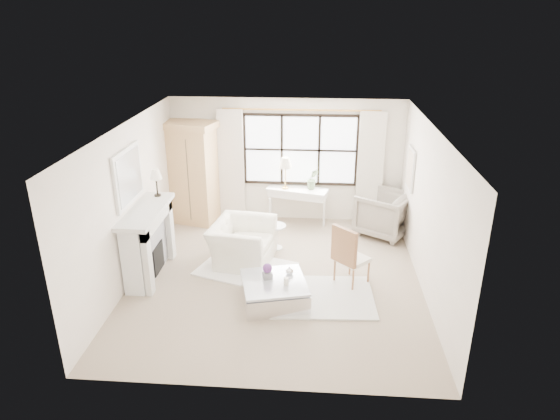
# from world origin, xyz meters

# --- Properties ---
(floor) EXTENTS (5.50, 5.50, 0.00)m
(floor) POSITION_xyz_m (0.00, 0.00, 0.00)
(floor) COLOR tan
(floor) RESTS_ON ground
(ceiling) EXTENTS (5.50, 5.50, 0.00)m
(ceiling) POSITION_xyz_m (0.00, 0.00, 2.70)
(ceiling) COLOR white
(ceiling) RESTS_ON ground
(wall_back) EXTENTS (5.00, 0.00, 5.00)m
(wall_back) POSITION_xyz_m (0.00, 2.75, 1.35)
(wall_back) COLOR white
(wall_back) RESTS_ON ground
(wall_front) EXTENTS (5.00, 0.00, 5.00)m
(wall_front) POSITION_xyz_m (0.00, -2.75, 1.35)
(wall_front) COLOR beige
(wall_front) RESTS_ON ground
(wall_left) EXTENTS (0.00, 5.50, 5.50)m
(wall_left) POSITION_xyz_m (-2.50, 0.00, 1.35)
(wall_left) COLOR white
(wall_left) RESTS_ON ground
(wall_right) EXTENTS (0.00, 5.50, 5.50)m
(wall_right) POSITION_xyz_m (2.50, 0.00, 1.35)
(wall_right) COLOR silver
(wall_right) RESTS_ON ground
(window_pane) EXTENTS (2.40, 0.02, 1.50)m
(window_pane) POSITION_xyz_m (0.30, 2.73, 1.60)
(window_pane) COLOR white
(window_pane) RESTS_ON wall_back
(window_frame) EXTENTS (2.50, 0.04, 1.50)m
(window_frame) POSITION_xyz_m (0.30, 2.72, 1.60)
(window_frame) COLOR black
(window_frame) RESTS_ON wall_back
(curtain_rod) EXTENTS (3.30, 0.04, 0.04)m
(curtain_rod) POSITION_xyz_m (0.30, 2.67, 2.47)
(curtain_rod) COLOR #C28C43
(curtain_rod) RESTS_ON wall_back
(curtain_left) EXTENTS (0.55, 0.10, 2.47)m
(curtain_left) POSITION_xyz_m (-1.20, 2.65, 1.24)
(curtain_left) COLOR silver
(curtain_left) RESTS_ON ground
(curtain_right) EXTENTS (0.55, 0.10, 2.47)m
(curtain_right) POSITION_xyz_m (1.80, 2.65, 1.24)
(curtain_right) COLOR silver
(curtain_right) RESTS_ON ground
(fireplace) EXTENTS (0.58, 1.66, 1.26)m
(fireplace) POSITION_xyz_m (-2.27, 0.00, 0.65)
(fireplace) COLOR silver
(fireplace) RESTS_ON ground
(mirror_frame) EXTENTS (0.05, 1.15, 0.95)m
(mirror_frame) POSITION_xyz_m (-2.47, 0.00, 1.84)
(mirror_frame) COLOR white
(mirror_frame) RESTS_ON wall_left
(mirror_glass) EXTENTS (0.02, 1.00, 0.80)m
(mirror_glass) POSITION_xyz_m (-2.44, 0.00, 1.84)
(mirror_glass) COLOR silver
(mirror_glass) RESTS_ON wall_left
(art_frame) EXTENTS (0.04, 0.62, 0.82)m
(art_frame) POSITION_xyz_m (2.47, 1.70, 1.55)
(art_frame) COLOR silver
(art_frame) RESTS_ON wall_right
(art_canvas) EXTENTS (0.01, 0.52, 0.72)m
(art_canvas) POSITION_xyz_m (2.45, 1.70, 1.55)
(art_canvas) COLOR beige
(art_canvas) RESTS_ON wall_right
(mantel_lamp) EXTENTS (0.22, 0.22, 0.51)m
(mantel_lamp) POSITION_xyz_m (-2.21, 0.63, 1.65)
(mantel_lamp) COLOR black
(mantel_lamp) RESTS_ON fireplace
(armoire) EXTENTS (1.26, 0.96, 2.24)m
(armoire) POSITION_xyz_m (-2.03, 2.42, 1.14)
(armoire) COLOR tan
(armoire) RESTS_ON floor
(console_table) EXTENTS (1.37, 0.76, 0.80)m
(console_table) POSITION_xyz_m (0.26, 2.49, 0.40)
(console_table) COLOR white
(console_table) RESTS_ON floor
(console_lamp) EXTENTS (0.28, 0.28, 0.69)m
(console_lamp) POSITION_xyz_m (-0.01, 2.49, 1.36)
(console_lamp) COLOR #B48B3E
(console_lamp) RESTS_ON console_table
(orchid_plant) EXTENTS (0.29, 0.25, 0.46)m
(orchid_plant) POSITION_xyz_m (0.58, 2.49, 1.03)
(orchid_plant) COLOR #617C52
(orchid_plant) RESTS_ON console_table
(side_table) EXTENTS (0.40, 0.40, 0.51)m
(side_table) POSITION_xyz_m (-0.10, 1.18, 0.33)
(side_table) COLOR white
(side_table) RESTS_ON floor
(rug_left) EXTENTS (1.94, 1.64, 0.03)m
(rug_left) POSITION_xyz_m (-0.58, 0.28, 0.01)
(rug_left) COLOR white
(rug_left) RESTS_ON floor
(rug_right) EXTENTS (1.82, 1.40, 0.03)m
(rug_right) POSITION_xyz_m (0.77, -0.56, 0.02)
(rug_right) COLOR silver
(rug_right) RESTS_ON floor
(club_armchair) EXTENTS (1.23, 1.36, 0.78)m
(club_armchair) POSITION_xyz_m (-0.68, 0.60, 0.39)
(club_armchair) COLOR white
(club_armchair) RESTS_ON floor
(wingback_chair) EXTENTS (1.38, 1.37, 0.92)m
(wingback_chair) POSITION_xyz_m (2.09, 2.04, 0.46)
(wingback_chair) COLOR gray
(wingback_chair) RESTS_ON floor
(french_chair) EXTENTS (0.68, 0.68, 1.08)m
(french_chair) POSITION_xyz_m (1.29, -0.05, 0.31)
(french_chair) COLOR #AA7147
(french_chair) RESTS_ON floor
(coffee_table) EXTENTS (1.21, 1.21, 0.38)m
(coffee_table) POSITION_xyz_m (0.03, -0.73, 0.18)
(coffee_table) COLOR white
(coffee_table) RESTS_ON floor
(planter_box) EXTENTS (0.18, 0.18, 0.11)m
(planter_box) POSITION_xyz_m (-0.09, -0.65, 0.43)
(planter_box) COLOR gray
(planter_box) RESTS_ON coffee_table
(planter_flowers) EXTENTS (0.16, 0.16, 0.16)m
(planter_flowers) POSITION_xyz_m (-0.09, -0.65, 0.56)
(planter_flowers) COLOR #612F76
(planter_flowers) RESTS_ON planter_box
(pillar_candle) EXTENTS (0.08, 0.08, 0.12)m
(pillar_candle) POSITION_xyz_m (0.23, -0.83, 0.44)
(pillar_candle) COLOR white
(pillar_candle) RESTS_ON coffee_table
(coffee_vase) EXTENTS (0.15, 0.15, 0.14)m
(coffee_vase) POSITION_xyz_m (0.26, -0.48, 0.45)
(coffee_vase) COLOR silver
(coffee_vase) RESTS_ON coffee_table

